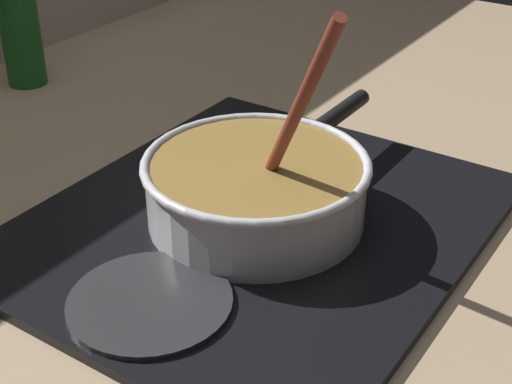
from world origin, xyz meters
name	(u,v)px	position (x,y,z in m)	size (l,w,h in m)	color
ground	(260,331)	(0.00, 0.00, -0.02)	(2.40, 1.60, 0.04)	#9E8466
hob_plate	(256,224)	(0.13, 0.09, 0.01)	(0.56, 0.48, 0.01)	black
burner_ring	(256,216)	(0.13, 0.09, 0.02)	(0.20, 0.20, 0.01)	#592D0C
spare_burner	(150,302)	(-0.06, 0.09, 0.01)	(0.17, 0.17, 0.01)	#262628
cooking_pan	(257,187)	(0.13, 0.09, 0.05)	(0.40, 0.27, 0.28)	silver
sauce_bottle	(17,13)	(0.29, 0.67, 0.12)	(0.06, 0.06, 0.28)	#19591E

